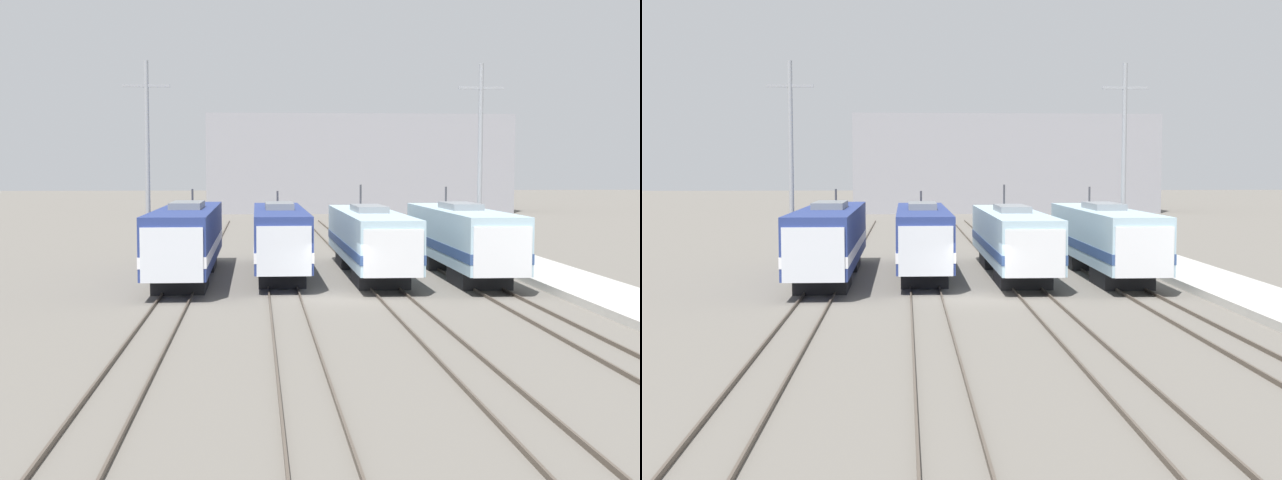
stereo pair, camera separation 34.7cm
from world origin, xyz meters
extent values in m
plane|color=#666059|center=(0.00, 0.00, 0.00)|extent=(400.00, 400.00, 0.00)
cube|color=#4C4238|center=(-8.28, 0.00, 0.07)|extent=(0.07, 120.00, 0.15)
cube|color=#4C4238|center=(-6.85, 0.00, 0.07)|extent=(0.07, 120.00, 0.15)
cube|color=#4C4238|center=(-3.24, 0.00, 0.07)|extent=(0.07, 120.00, 0.15)
cube|color=#4C4238|center=(-1.80, 0.00, 0.07)|extent=(0.07, 120.00, 0.15)
cube|color=#4C4238|center=(1.80, 0.00, 0.07)|extent=(0.07, 120.00, 0.15)
cube|color=#4C4238|center=(3.24, 0.00, 0.07)|extent=(0.07, 120.00, 0.15)
cube|color=#4C4238|center=(6.85, 0.00, 0.07)|extent=(0.07, 120.00, 0.15)
cube|color=#4C4238|center=(8.28, 0.00, 0.07)|extent=(0.07, 120.00, 0.15)
cube|color=black|center=(-7.56, 3.44, 0.47)|extent=(2.57, 4.07, 0.95)
cube|color=black|center=(-7.56, 12.68, 0.47)|extent=(2.57, 4.07, 0.95)
cube|color=navy|center=(-7.56, 8.06, 2.40)|extent=(3.02, 18.48, 2.90)
cube|color=silver|center=(-7.56, 8.06, 1.82)|extent=(3.06, 18.52, 0.52)
cube|color=silver|center=(-7.56, -0.13, 2.18)|extent=(2.78, 2.29, 2.47)
cube|color=black|center=(-7.56, -1.19, 2.73)|extent=(2.36, 0.08, 0.69)
cube|color=slate|center=(-7.56, 8.06, 4.03)|extent=(1.66, 4.62, 0.35)
cylinder|color=#38383D|center=(-7.56, 12.13, 4.33)|extent=(0.12, 0.12, 0.95)
cube|color=black|center=(-2.52, 5.19, 0.47)|extent=(2.39, 3.80, 0.95)
cube|color=black|center=(-2.52, 13.82, 0.47)|extent=(2.39, 3.80, 0.95)
cube|color=navy|center=(-2.52, 9.50, 2.35)|extent=(2.82, 17.25, 2.79)
cube|color=silver|center=(-2.52, 9.50, 1.79)|extent=(2.86, 17.29, 0.50)
cube|color=silver|center=(-2.52, 1.77, 2.14)|extent=(2.59, 1.99, 2.37)
cube|color=black|center=(-2.52, 0.86, 2.66)|extent=(2.20, 0.08, 0.66)
cube|color=slate|center=(-2.52, 9.50, 3.92)|extent=(1.55, 4.31, 0.35)
cylinder|color=#38383D|center=(-2.52, 13.30, 4.19)|extent=(0.12, 0.12, 0.91)
cube|color=#232326|center=(2.52, 4.47, 0.47)|extent=(2.61, 4.00, 0.95)
cube|color=#232326|center=(2.52, 13.56, 0.47)|extent=(2.61, 4.00, 0.95)
cube|color=#9EBCCC|center=(2.52, 9.02, 2.27)|extent=(3.07, 18.18, 2.64)
cube|color=navy|center=(2.52, 9.02, 1.74)|extent=(3.11, 18.22, 0.47)
cube|color=silver|center=(2.52, 0.81, 2.07)|extent=(2.82, 1.96, 2.24)
cube|color=black|center=(2.52, -0.09, 2.56)|extent=(2.40, 0.08, 0.63)
cube|color=gray|center=(2.52, 9.02, 3.76)|extent=(1.69, 4.54, 0.35)
cylinder|color=#38383D|center=(2.52, 13.02, 4.31)|extent=(0.12, 0.12, 1.44)
cube|color=#232326|center=(7.56, 3.90, 0.47)|extent=(2.55, 3.81, 0.95)
cube|color=#232326|center=(7.56, 12.56, 0.47)|extent=(2.55, 3.81, 0.95)
cube|color=#9EBCCC|center=(7.56, 8.23, 2.35)|extent=(3.00, 17.34, 2.80)
cube|color=navy|center=(7.56, 8.23, 1.79)|extent=(3.04, 17.38, 0.50)
cube|color=silver|center=(7.56, 0.38, 2.14)|extent=(2.76, 1.84, 2.38)
cube|color=black|center=(7.56, -0.46, 2.66)|extent=(2.34, 0.08, 0.67)
cube|color=gray|center=(7.56, 8.23, 3.92)|extent=(1.65, 4.33, 0.35)
cylinder|color=#38383D|center=(7.56, 12.04, 4.33)|extent=(0.12, 0.12, 1.17)
cylinder|color=gray|center=(-10.33, 13.54, 6.22)|extent=(0.28, 0.28, 12.43)
cube|color=gray|center=(-10.33, 13.54, 10.94)|extent=(2.82, 0.16, 0.16)
cylinder|color=gray|center=(10.00, 13.54, 6.22)|extent=(0.28, 0.28, 12.43)
cube|color=gray|center=(10.00, 13.54, 10.94)|extent=(2.82, 0.16, 0.16)
cube|color=#B7B5AD|center=(12.27, 0.00, 0.19)|extent=(4.00, 120.00, 0.38)
cube|color=gray|center=(10.13, 83.26, 6.59)|extent=(40.80, 14.95, 13.18)
camera|label=1|loc=(-3.82, -40.77, 6.04)|focal=50.00mm
camera|label=2|loc=(-3.47, -40.79, 6.04)|focal=50.00mm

